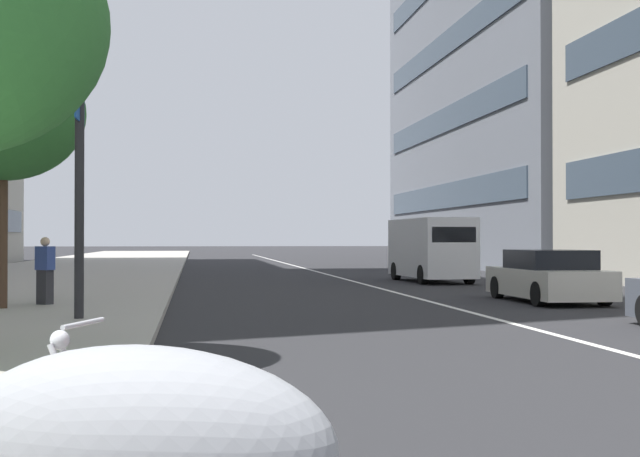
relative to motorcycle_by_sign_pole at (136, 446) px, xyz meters
The scene contains 9 objects.
sidewalk_right_plaza 28.03m from the motorcycle_by_sign_pole, 11.87° to the left, with size 160.00×10.84×0.15m, color #A39E93.
lane_centre_stripe 33.08m from the motorcycle_by_sign_pole, 11.35° to the right, with size 110.00×0.16×0.01m, color silver.
motorcycle_by_sign_pole is the anchor object (origin of this frame).
motorcycle_mid_row 1.55m from the motorcycle_by_sign_pole, ahead, with size 0.91×2.10×1.09m.
car_following_behind 19.52m from the motorcycle_by_sign_pole, 29.41° to the right, with size 4.51×1.97×1.38m.
delivery_van_ahead 29.30m from the motorcycle_by_sign_pole, 18.76° to the right, with size 5.46×2.20×2.45m.
street_lamp_with_banners 13.28m from the motorcycle_by_sign_pole, ahead, with size 1.26×2.63×8.74m.
street_tree_near_plaza_corner 16.00m from the motorcycle_by_sign_pole, 14.46° to the left, with size 3.55×3.55×5.82m.
pedestrian_on_plaza 16.38m from the motorcycle_by_sign_pole, 11.08° to the left, with size 0.45×0.47×1.57m.
Camera 1 is at (-1.86, 6.22, 1.66)m, focal length 47.76 mm.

